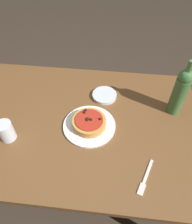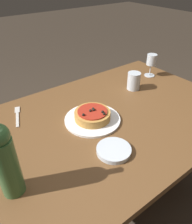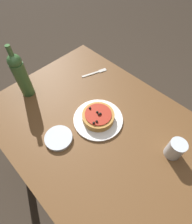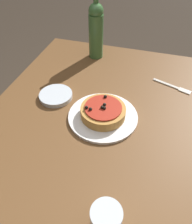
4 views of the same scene
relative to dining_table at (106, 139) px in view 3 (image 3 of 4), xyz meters
The scene contains 8 objects.
ground_plane 0.66m from the dining_table, ahead, with size 14.00×14.00×0.00m, color #382D23.
dining_table is the anchor object (origin of this frame).
dinner_plate 0.13m from the dining_table, 14.82° to the right, with size 0.28×0.28×0.01m.
pizza 0.15m from the dining_table, 14.71° to the right, with size 0.18×0.18×0.06m.
wine_bottle 0.62m from the dining_table, 14.49° to the left, with size 0.08×0.08×0.34m.
water_cup 0.37m from the dining_table, 155.56° to the right, with size 0.08×0.08×0.11m.
side_bowl 0.28m from the dining_table, 53.87° to the left, with size 0.15×0.15×0.02m.
fork 0.49m from the dining_table, 37.67° to the right, with size 0.08×0.18×0.00m.
Camera 3 is at (-0.29, 0.38, 1.59)m, focal length 28.00 mm.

